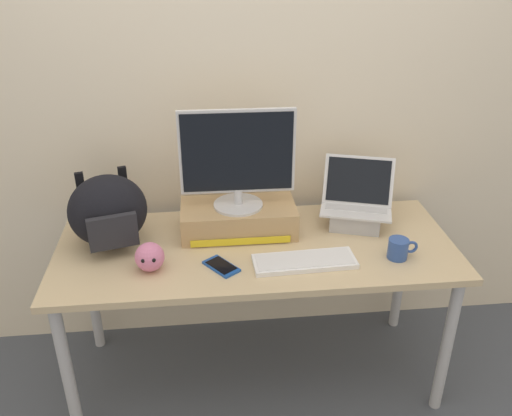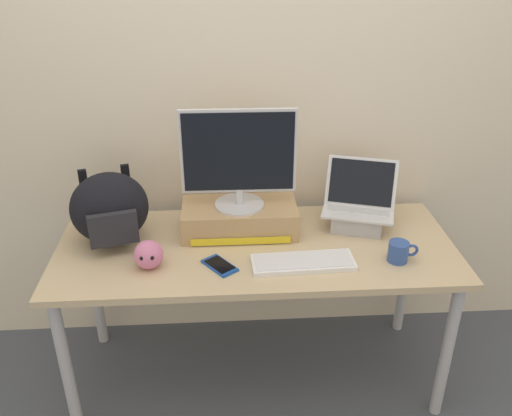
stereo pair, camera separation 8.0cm
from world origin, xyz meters
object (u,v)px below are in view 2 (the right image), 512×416
object	(u,v)px
open_laptop	(358,213)
messenger_backpack	(110,208)
external_keyboard	(303,262)
plush_toy	(149,255)
coffee_mug	(399,252)
desktop_monitor	(239,159)
cell_phone	(220,266)
toner_box_yellow	(240,218)

from	to	relation	value
open_laptop	messenger_backpack	size ratio (longest dim) A/B	0.97
external_keyboard	plush_toy	size ratio (longest dim) A/B	3.61
plush_toy	external_keyboard	bearing A→B (deg)	-2.07
open_laptop	coffee_mug	distance (m)	0.32
desktop_monitor	messenger_backpack	size ratio (longest dim) A/B	1.30
messenger_backpack	external_keyboard	bearing A→B (deg)	-31.71
external_keyboard	messenger_backpack	xyz separation A→B (m)	(-0.80, 0.24, 0.15)
desktop_monitor	coffee_mug	xyz separation A→B (m)	(0.64, -0.29, -0.30)
desktop_monitor	plush_toy	world-z (taller)	desktop_monitor
desktop_monitor	cell_phone	distance (m)	0.45
toner_box_yellow	coffee_mug	distance (m)	0.70
external_keyboard	desktop_monitor	bearing A→B (deg)	127.42
desktop_monitor	messenger_backpack	bearing A→B (deg)	-173.98
toner_box_yellow	open_laptop	bearing A→B (deg)	1.47
open_laptop	messenger_backpack	bearing A→B (deg)	-159.38
coffee_mug	messenger_backpack	bearing A→B (deg)	168.69
external_keyboard	plush_toy	bearing A→B (deg)	175.41
open_laptop	cell_phone	bearing A→B (deg)	-137.19
open_laptop	messenger_backpack	world-z (taller)	messenger_backpack
desktop_monitor	plush_toy	size ratio (longest dim) A/B	4.18
open_laptop	plush_toy	world-z (taller)	open_laptop
coffee_mug	cell_phone	xyz separation A→B (m)	(-0.73, 0.00, -0.04)
messenger_backpack	open_laptop	bearing A→B (deg)	-11.31
toner_box_yellow	plush_toy	world-z (taller)	toner_box_yellow
open_laptop	cell_phone	xyz separation A→B (m)	(-0.63, -0.30, -0.06)
toner_box_yellow	open_laptop	distance (m)	0.54
messenger_backpack	coffee_mug	size ratio (longest dim) A/B	3.01
desktop_monitor	cell_phone	xyz separation A→B (m)	(-0.09, -0.29, -0.34)
plush_toy	desktop_monitor	bearing A→B (deg)	36.09
open_laptop	plush_toy	size ratio (longest dim) A/B	3.13
desktop_monitor	open_laptop	xyz separation A→B (m)	(0.54, 0.01, -0.28)
toner_box_yellow	messenger_backpack	size ratio (longest dim) A/B	1.34
desktop_monitor	plush_toy	bearing A→B (deg)	-143.16
desktop_monitor	open_laptop	size ratio (longest dim) A/B	1.34
external_keyboard	coffee_mug	bearing A→B (deg)	-1.79
open_laptop	desktop_monitor	bearing A→B (deg)	-161.25
desktop_monitor	open_laptop	distance (m)	0.61
cell_phone	plush_toy	distance (m)	0.29
desktop_monitor	plush_toy	distance (m)	0.54
toner_box_yellow	external_keyboard	bearing A→B (deg)	-50.17
messenger_backpack	cell_phone	size ratio (longest dim) A/B	2.23
desktop_monitor	cell_phone	world-z (taller)	desktop_monitor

